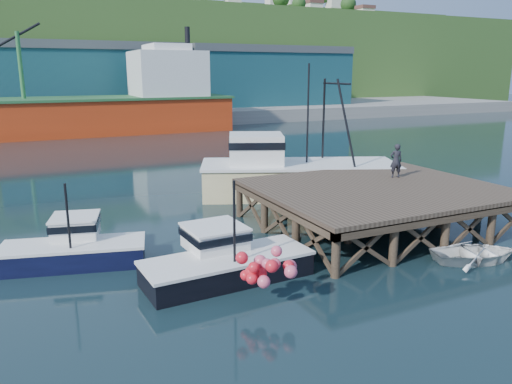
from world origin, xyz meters
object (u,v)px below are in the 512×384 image
trawler (295,170)px  dinghy (476,253)px  boat_black (224,259)px  boat_navy (74,247)px  dockworker (396,161)px

trawler → dinghy: trawler is taller
boat_black → trawler: size_ratio=0.51×
boat_navy → boat_black: boat_black is taller
trawler → dinghy: 13.49m
boat_black → trawler: 13.79m
trawler → dockworker: 6.89m
boat_black → dockworker: (11.95, 4.23, 2.32)m
boat_black → dockworker: 12.89m
boat_black → dockworker: boat_black is taller
boat_navy → dinghy: size_ratio=1.65×
dockworker → trawler: bearing=-46.2°
boat_black → dinghy: boat_black is taller
boat_navy → dockworker: (17.09, 0.14, 2.34)m
dockworker → boat_navy: bearing=19.0°
boat_navy → dockworker: dockworker is taller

